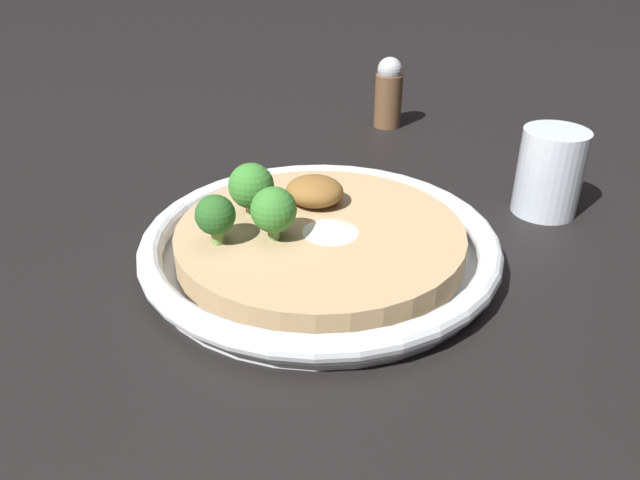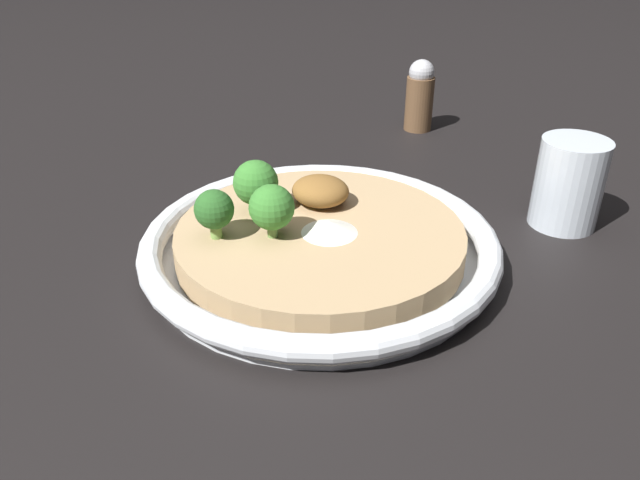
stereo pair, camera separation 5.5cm
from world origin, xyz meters
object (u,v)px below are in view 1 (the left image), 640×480
at_px(broccoli_front_left, 215,216).
at_px(drinking_glass, 550,172).
at_px(pepper_shaker, 389,92).
at_px(broccoli_back_left, 251,186).
at_px(broccoli_left, 274,210).
at_px(risotto_bowl, 320,244).

bearing_deg(broccoli_front_left, drinking_glass, 34.21).
bearing_deg(pepper_shaker, broccoli_back_left, -102.03).
xyz_separation_m(broccoli_back_left, broccoli_left, (0.03, -0.04, -0.00)).
height_order(risotto_bowl, broccoli_front_left, broccoli_front_left).
bearing_deg(drinking_glass, broccoli_left, -143.73).
bearing_deg(drinking_glass, risotto_bowl, -144.24).
xyz_separation_m(broccoli_left, pepper_shaker, (0.05, 0.40, -0.01)).
distance_m(risotto_bowl, broccoli_front_left, 0.10).
bearing_deg(broccoli_front_left, pepper_shaker, 77.89).
xyz_separation_m(broccoli_back_left, drinking_glass, (0.27, 0.14, -0.02)).
distance_m(broccoli_back_left, pepper_shaker, 0.37).
height_order(broccoli_back_left, broccoli_front_left, broccoli_back_left).
bearing_deg(broccoli_front_left, broccoli_back_left, 77.37).
bearing_deg(broccoli_back_left, broccoli_front_left, -102.63).
relative_size(risotto_bowl, pepper_shaker, 3.32).
distance_m(broccoli_left, broccoli_front_left, 0.05).
relative_size(broccoli_front_left, pepper_shaker, 0.45).
bearing_deg(broccoli_back_left, risotto_bowl, -9.89).
xyz_separation_m(risotto_bowl, broccoli_back_left, (-0.07, 0.01, 0.04)).
bearing_deg(broccoli_left, drinking_glass, 36.27).
bearing_deg(broccoli_front_left, risotto_bowl, 29.86).
height_order(risotto_bowl, broccoli_back_left, broccoli_back_left).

